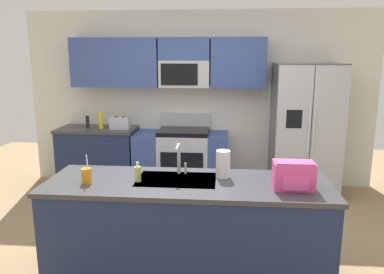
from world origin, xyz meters
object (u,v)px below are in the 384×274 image
(refrigerator, at_px, (305,131))
(sink_faucet, at_px, (179,156))
(range_oven, at_px, (181,160))
(drink_cup_orange, at_px, (87,176))
(pepper_mill, at_px, (87,122))
(toaster, at_px, (120,123))
(bottle_yellow, at_px, (101,120))
(paper_towel_roll, at_px, (223,164))
(soap_dispenser, at_px, (138,174))
(backpack, at_px, (294,175))

(refrigerator, xyz_separation_m, sink_faucet, (-1.52, -2.04, 0.14))
(range_oven, distance_m, sink_faucet, 2.21)
(drink_cup_orange, bearing_deg, pepper_mill, 110.11)
(refrigerator, bearing_deg, sink_faucet, -126.70)
(refrigerator, height_order, toaster, refrigerator)
(refrigerator, xyz_separation_m, toaster, (-2.64, 0.02, 0.07))
(toaster, distance_m, bottle_yellow, 0.30)
(drink_cup_orange, height_order, paper_towel_roll, drink_cup_orange)
(range_oven, height_order, sink_faucet, sink_faucet)
(range_oven, relative_size, paper_towel_roll, 5.67)
(toaster, bearing_deg, paper_towel_roll, -54.20)
(range_oven, xyz_separation_m, soap_dispenser, (-0.10, -2.33, 0.53))
(range_oven, relative_size, toaster, 4.86)
(range_oven, bearing_deg, refrigerator, -2.36)
(pepper_mill, distance_m, bottle_yellow, 0.22)
(toaster, distance_m, soap_dispenser, 2.41)
(soap_dispenser, bearing_deg, refrigerator, 50.73)
(refrigerator, height_order, soap_dispenser, refrigerator)
(pepper_mill, bearing_deg, sink_faucet, -52.33)
(bottle_yellow, distance_m, drink_cup_orange, 2.47)
(pepper_mill, height_order, paper_towel_roll, paper_towel_roll)
(pepper_mill, xyz_separation_m, drink_cup_orange, (0.88, -2.41, -0.03))
(bottle_yellow, bearing_deg, drink_cup_orange, -74.32)
(refrigerator, height_order, pepper_mill, refrigerator)
(backpack, bearing_deg, bottle_yellow, 135.06)
(pepper_mill, height_order, bottle_yellow, bottle_yellow)
(pepper_mill, distance_m, sink_faucet, 2.66)
(bottle_yellow, relative_size, paper_towel_roll, 1.04)
(paper_towel_roll, bearing_deg, soap_dispenser, -165.83)
(range_oven, height_order, toaster, range_oven)
(drink_cup_orange, height_order, backpack, drink_cup_orange)
(refrigerator, bearing_deg, paper_towel_roll, -118.45)
(range_oven, bearing_deg, backpack, -63.73)
(sink_faucet, bearing_deg, toaster, 118.54)
(refrigerator, distance_m, sink_faucet, 2.55)
(soap_dispenser, bearing_deg, drink_cup_orange, -169.19)
(range_oven, distance_m, refrigerator, 1.81)
(drink_cup_orange, bearing_deg, soap_dispenser, 10.81)
(toaster, distance_m, paper_towel_roll, 2.59)
(refrigerator, distance_m, toaster, 2.64)
(pepper_mill, relative_size, backpack, 0.56)
(toaster, distance_m, pepper_mill, 0.51)
(toaster, distance_m, backpack, 3.14)
(bottle_yellow, xyz_separation_m, paper_towel_roll, (1.81, -2.11, -0.00))
(drink_cup_orange, distance_m, paper_towel_roll, 1.17)
(range_oven, relative_size, backpack, 4.25)
(sink_faucet, xyz_separation_m, backpack, (0.96, -0.29, -0.05))
(toaster, xyz_separation_m, sink_faucet, (1.12, -2.06, 0.08))
(soap_dispenser, relative_size, paper_towel_roll, 0.71)
(refrigerator, relative_size, sink_faucet, 6.56)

